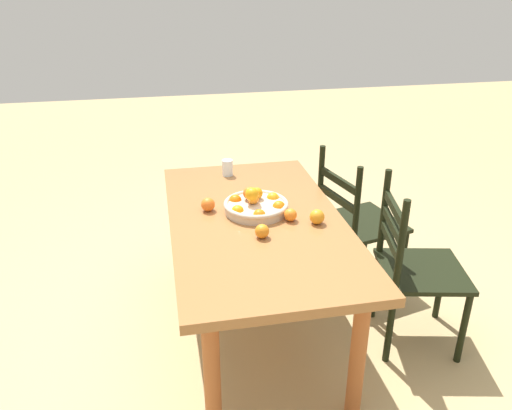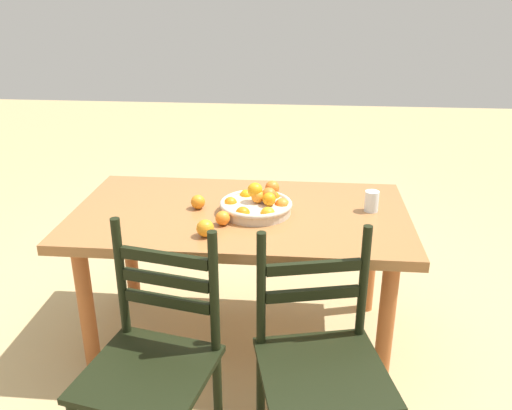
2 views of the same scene
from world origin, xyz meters
name	(u,v)px [view 1 (image 1 of 2)]	position (x,y,z in m)	size (l,w,h in m)	color
ground_plane	(256,329)	(0.00, 0.00, 0.00)	(12.00, 12.00, 0.00)	tan
dining_table	(256,233)	(0.00, 0.00, 0.64)	(1.61, 0.89, 0.72)	#9B6537
chair_near_window	(356,223)	(-0.38, 0.73, 0.43)	(0.55, 0.55, 0.91)	black
chair_by_cabinet	(414,269)	(0.23, 0.81, 0.46)	(0.52, 0.52, 0.94)	black
fruit_bowl	(256,205)	(-0.08, 0.01, 0.76)	(0.35, 0.35, 0.14)	beige
orange_loose_0	(290,215)	(0.06, 0.17, 0.76)	(0.07, 0.07, 0.07)	orange
orange_loose_1	(317,217)	(0.12, 0.29, 0.76)	(0.08, 0.08, 0.08)	orange
orange_loose_2	(208,204)	(-0.14, -0.24, 0.76)	(0.07, 0.07, 0.07)	orange
orange_loose_3	(262,231)	(0.21, -0.01, 0.76)	(0.07, 0.07, 0.07)	orange
drinking_glass	(227,168)	(-0.63, -0.06, 0.77)	(0.07, 0.07, 0.10)	silver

